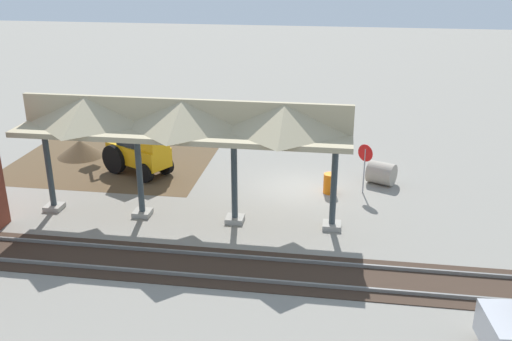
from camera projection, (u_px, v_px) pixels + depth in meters
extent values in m
plane|color=gray|center=(299.00, 189.00, 25.70)|extent=(120.00, 120.00, 0.00)
cube|color=brown|center=(110.00, 164.00, 28.68)|extent=(9.86, 7.00, 0.01)
cube|color=#9E998E|center=(332.00, 225.00, 22.03)|extent=(0.70, 0.70, 0.20)
cylinder|color=#2D383D|center=(334.00, 185.00, 21.42)|extent=(0.24, 0.24, 3.60)
cube|color=#9E998E|center=(235.00, 219.00, 22.56)|extent=(0.70, 0.70, 0.20)
cylinder|color=#2D383D|center=(234.00, 179.00, 21.95)|extent=(0.24, 0.24, 3.60)
cube|color=#9E998E|center=(143.00, 213.00, 23.09)|extent=(0.70, 0.70, 0.20)
cylinder|color=#2D383D|center=(139.00, 174.00, 22.48)|extent=(0.24, 0.24, 3.60)
cube|color=#9E998E|center=(54.00, 207.00, 23.62)|extent=(0.70, 0.70, 0.20)
cylinder|color=#2D383D|center=(49.00, 169.00, 23.01)|extent=(0.24, 0.24, 3.60)
cube|color=tan|center=(184.00, 130.00, 21.53)|extent=(12.64, 3.20, 0.20)
cube|color=tan|center=(183.00, 113.00, 21.30)|extent=(12.64, 0.20, 1.10)
pyramid|color=tan|center=(285.00, 117.00, 20.77)|extent=(3.43, 3.20, 1.10)
pyramid|color=tan|center=(183.00, 113.00, 21.30)|extent=(3.43, 3.20, 1.10)
pyramid|color=tan|center=(87.00, 109.00, 21.83)|extent=(3.43, 3.20, 1.10)
cube|color=slate|center=(283.00, 260.00, 19.61)|extent=(60.00, 0.08, 0.15)
cube|color=slate|center=(279.00, 282.00, 18.29)|extent=(60.00, 0.08, 0.15)
cube|color=#38281E|center=(281.00, 272.00, 18.97)|extent=(60.00, 2.58, 0.03)
cylinder|color=gray|center=(364.00, 171.00, 24.93)|extent=(0.06, 0.06, 2.05)
cylinder|color=red|center=(365.00, 153.00, 24.63)|extent=(0.61, 0.50, 0.76)
cube|color=orange|center=(139.00, 154.00, 27.20)|extent=(3.43, 2.67, 0.90)
cube|color=#1E262D|center=(134.00, 130.00, 26.90)|extent=(1.70, 1.65, 1.40)
cube|color=orange|center=(153.00, 144.00, 26.37)|extent=(1.53, 1.51, 0.50)
cylinder|color=black|center=(137.00, 151.00, 28.37)|extent=(1.37, 0.93, 1.40)
cylinder|color=black|center=(114.00, 159.00, 27.30)|extent=(1.37, 0.93, 1.40)
cylinder|color=black|center=(165.00, 165.00, 27.26)|extent=(0.93, 0.69, 0.90)
cylinder|color=black|center=(145.00, 173.00, 26.29)|extent=(0.93, 0.69, 0.90)
cylinder|color=orange|center=(108.00, 124.00, 27.95)|extent=(1.02, 0.67, 1.41)
cylinder|color=orange|center=(98.00, 121.00, 28.40)|extent=(0.82, 0.54, 1.31)
cube|color=#47474C|center=(94.00, 131.00, 28.82)|extent=(0.91, 0.99, 0.40)
cone|color=brown|center=(81.00, 156.00, 29.81)|extent=(4.84, 4.84, 1.72)
cylinder|color=#9E9384|center=(381.00, 173.00, 26.10)|extent=(1.49, 1.41, 1.02)
cylinder|color=black|center=(369.00, 171.00, 26.39)|extent=(0.29, 0.61, 0.66)
cylinder|color=black|center=(500.00, 331.00, 15.58)|extent=(0.62, 0.26, 0.60)
cylinder|color=orange|center=(330.00, 183.00, 25.10)|extent=(0.56, 0.56, 0.90)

